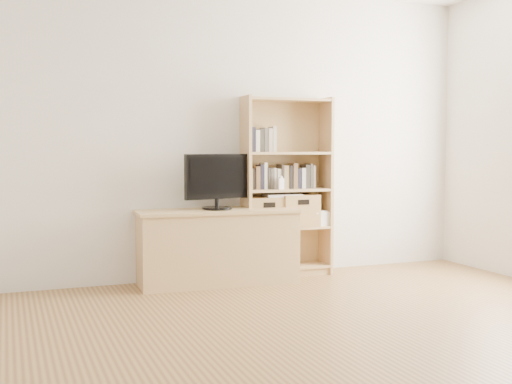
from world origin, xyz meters
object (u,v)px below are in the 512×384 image
bookshelf (287,187)px  basket_left (264,212)px  baby_monitor (281,184)px  basket_right (297,210)px  laptop (282,195)px  television (217,182)px  tv_stand (217,248)px

bookshelf → basket_left: bearing=-178.8°
bookshelf → baby_monitor: size_ratio=16.39×
basket_right → laptop: size_ratio=1.08×
baby_monitor → basket_left: size_ratio=0.30×
television → bookshelf: bearing=-2.0°
bookshelf → basket_right: bookshelf is taller
baby_monitor → basket_left: bearing=134.5°
basket_left → laptop: (0.17, -0.02, 0.15)m
basket_left → laptop: 0.23m
bookshelf → baby_monitor: (-0.09, -0.09, 0.03)m
bookshelf → laptop: size_ratio=5.01×
television → baby_monitor: bearing=-8.7°
bookshelf → basket_right: 0.24m
bookshelf → television: bookshelf is taller
tv_stand → basket_right: basket_right is taller
tv_stand → television: television is taller
tv_stand → basket_right: 0.85m
tv_stand → baby_monitor: baby_monitor is taller
television → basket_left: 0.57m
baby_monitor → laptop: bearing=48.5°
laptop → basket_right: bearing=9.0°
tv_stand → basket_left: bearing=16.4°
basket_right → laptop: laptop is taller
tv_stand → laptop: 0.79m
television → laptop: size_ratio=1.83×
tv_stand → basket_left: 0.57m
tv_stand → baby_monitor: (0.61, 0.02, 0.54)m
tv_stand → laptop: (0.65, 0.09, 0.43)m
basket_left → laptop: laptop is taller
television → laptop: television is taller
basket_right → laptop: 0.20m
television → basket_right: 0.85m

